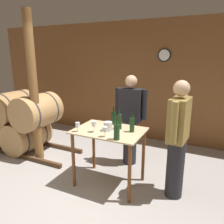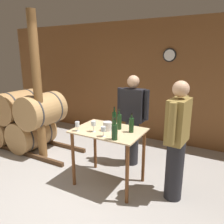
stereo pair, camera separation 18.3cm
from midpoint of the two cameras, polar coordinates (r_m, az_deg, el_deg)
The scene contains 15 objects.
ground_plane at distance 3.17m, azimuth -12.24°, elevation -23.80°, with size 14.00×14.00×0.00m, color #9E9993.
back_wall at distance 5.10m, azimuth 7.19°, elevation 7.85°, with size 8.40×0.08×2.70m.
barrel_rack at distance 4.99m, azimuth -24.03°, elevation -2.38°, with size 2.94×0.84×1.23m.
tasting_table at distance 3.29m, azimuth -2.37°, elevation -7.56°, with size 1.02×0.72×0.88m.
wooden_post at distance 4.20m, azimuth -21.01°, elevation 5.49°, with size 0.16×0.16×2.70m.
wine_bottle_far_left at distance 3.45m, azimuth -1.09°, elevation -1.50°, with size 0.07×0.07×0.29m.
wine_bottle_left at distance 3.23m, azimuth 0.31°, elevation -2.44°, with size 0.07×0.07×0.31m.
wine_bottle_center at distance 2.83m, azimuth -0.63°, elevation -5.13°, with size 0.08×0.08×0.29m.
wine_bottle_right at distance 3.12m, azimuth 3.58°, elevation -3.26°, with size 0.07×0.07×0.28m.
wine_glass_near_left at distance 3.18m, azimuth -10.63°, elevation -3.41°, with size 0.06×0.06×0.14m.
wine_glass_near_center at distance 3.12m, azimuth -6.39°, elevation -3.17°, with size 0.07×0.07×0.16m.
wine_glass_near_right at distance 2.94m, azimuth -3.66°, elevation -4.58°, with size 0.07×0.07×0.14m.
ice_bucket at distance 3.18m, azimuth -2.72°, elevation -3.77°, with size 0.13×0.13×0.13m.
person_host at distance 3.88m, azimuth 3.48°, elevation -1.74°, with size 0.59×0.24×1.62m.
person_visitor_with_scarf at distance 3.04m, azimuth 15.09°, elevation -6.67°, with size 0.25×0.59×1.65m.
Camera 1 is at (1.51, -1.95, 1.96)m, focal length 35.00 mm.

